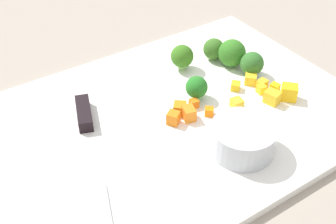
% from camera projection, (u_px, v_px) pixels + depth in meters
% --- Properties ---
extents(ground_plane, '(4.00, 4.00, 0.00)m').
position_uv_depth(ground_plane, '(168.00, 125.00, 0.58)').
color(ground_plane, gray).
extents(cutting_board, '(0.52, 0.36, 0.01)m').
position_uv_depth(cutting_board, '(168.00, 121.00, 0.58)').
color(cutting_board, white).
rests_on(cutting_board, ground_plane).
extents(prep_bowl, '(0.08, 0.08, 0.04)m').
position_uv_depth(prep_bowl, '(242.00, 139.00, 0.52)').
color(prep_bowl, '#B8BCC3').
rests_on(prep_bowl, cutting_board).
extents(chef_knife, '(0.14, 0.33, 0.02)m').
position_uv_depth(chef_knife, '(91.00, 164.00, 0.50)').
color(chef_knife, silver).
rests_on(chef_knife, cutting_board).
extents(carrot_dice_0, '(0.02, 0.02, 0.01)m').
position_uv_depth(carrot_dice_0, '(209.00, 111.00, 0.58)').
color(carrot_dice_0, orange).
rests_on(carrot_dice_0, cutting_board).
extents(carrot_dice_1, '(0.01, 0.01, 0.01)m').
position_uv_depth(carrot_dice_1, '(194.00, 104.00, 0.59)').
color(carrot_dice_1, orange).
rests_on(carrot_dice_1, cutting_board).
extents(carrot_dice_2, '(0.02, 0.02, 0.02)m').
position_uv_depth(carrot_dice_2, '(181.00, 109.00, 0.58)').
color(carrot_dice_2, orange).
rests_on(carrot_dice_2, cutting_board).
extents(carrot_dice_3, '(0.01, 0.01, 0.01)m').
position_uv_depth(carrot_dice_3, '(222.00, 121.00, 0.56)').
color(carrot_dice_3, orange).
rests_on(carrot_dice_3, cutting_board).
extents(carrot_dice_4, '(0.02, 0.02, 0.02)m').
position_uv_depth(carrot_dice_4, '(171.00, 119.00, 0.56)').
color(carrot_dice_4, orange).
rests_on(carrot_dice_4, cutting_board).
extents(carrot_dice_5, '(0.02, 0.02, 0.02)m').
position_uv_depth(carrot_dice_5, '(189.00, 113.00, 0.57)').
color(carrot_dice_5, orange).
rests_on(carrot_dice_5, cutting_board).
extents(pepper_dice_0, '(0.03, 0.03, 0.02)m').
position_uv_depth(pepper_dice_0, '(289.00, 92.00, 0.60)').
color(pepper_dice_0, yellow).
rests_on(pepper_dice_0, cutting_board).
extents(pepper_dice_1, '(0.01, 0.01, 0.01)m').
position_uv_depth(pepper_dice_1, '(261.00, 89.00, 0.62)').
color(pepper_dice_1, yellow).
rests_on(pepper_dice_1, cutting_board).
extents(pepper_dice_2, '(0.02, 0.01, 0.01)m').
position_uv_depth(pepper_dice_2, '(262.00, 84.00, 0.63)').
color(pepper_dice_2, yellow).
rests_on(pepper_dice_2, cutting_board).
extents(pepper_dice_3, '(0.02, 0.02, 0.02)m').
position_uv_depth(pepper_dice_3, '(272.00, 97.00, 0.60)').
color(pepper_dice_3, yellow).
rests_on(pepper_dice_3, cutting_board).
extents(pepper_dice_4, '(0.02, 0.02, 0.01)m').
position_uv_depth(pepper_dice_4, '(249.00, 78.00, 0.64)').
color(pepper_dice_4, yellow).
rests_on(pepper_dice_4, cutting_board).
extents(pepper_dice_5, '(0.01, 0.01, 0.01)m').
position_uv_depth(pepper_dice_5, '(275.00, 87.00, 0.62)').
color(pepper_dice_5, yellow).
rests_on(pepper_dice_5, cutting_board).
extents(pepper_dice_6, '(0.02, 0.02, 0.01)m').
position_uv_depth(pepper_dice_6, '(235.00, 86.00, 0.62)').
color(pepper_dice_6, yellow).
rests_on(pepper_dice_6, cutting_board).
extents(pepper_dice_7, '(0.02, 0.02, 0.01)m').
position_uv_depth(pepper_dice_7, '(237.00, 103.00, 0.59)').
color(pepper_dice_7, yellow).
rests_on(pepper_dice_7, cutting_board).
extents(broccoli_floret_0, '(0.03, 0.03, 0.04)m').
position_uv_depth(broccoli_floret_0, '(252.00, 64.00, 0.64)').
color(broccoli_floret_0, '#8EAF5D').
rests_on(broccoli_floret_0, cutting_board).
extents(broccoli_floret_1, '(0.03, 0.03, 0.03)m').
position_uv_depth(broccoli_floret_1, '(197.00, 87.00, 0.60)').
color(broccoli_floret_1, '#90C36A').
rests_on(broccoli_floret_1, cutting_board).
extents(broccoli_floret_2, '(0.04, 0.04, 0.04)m').
position_uv_depth(broccoli_floret_2, '(232.00, 53.00, 0.66)').
color(broccoli_floret_2, '#89BC66').
rests_on(broccoli_floret_2, cutting_board).
extents(broccoli_floret_3, '(0.03, 0.03, 0.04)m').
position_uv_depth(broccoli_floret_3, '(182.00, 57.00, 0.65)').
color(broccoli_floret_3, '#8EC16D').
rests_on(broccoli_floret_3, cutting_board).
extents(broccoli_floret_4, '(0.03, 0.03, 0.03)m').
position_uv_depth(broccoli_floret_4, '(214.00, 49.00, 0.68)').
color(broccoli_floret_4, '#8EBB5C').
rests_on(broccoli_floret_4, cutting_board).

